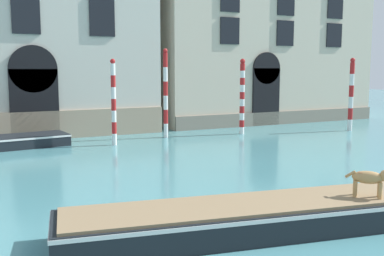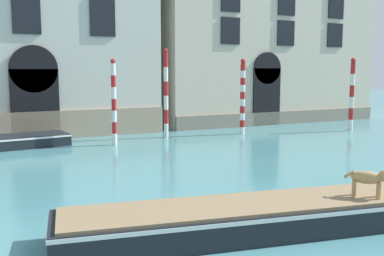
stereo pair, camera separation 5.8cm
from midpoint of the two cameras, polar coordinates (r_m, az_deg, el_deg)
name	(u,v)px [view 2 (the right image)]	position (r m, az deg, el deg)	size (l,w,h in m)	color
palazzo_right	(258,19)	(30.87, 8.43, 13.58)	(14.59, 6.13, 13.45)	beige
boat_foreground	(267,215)	(9.72, 9.67, -10.85)	(8.93, 3.17, 0.65)	black
dog_on_deck	(370,178)	(10.40, 21.84, -5.94)	(0.74, 0.74, 0.64)	tan
boat_moored_near_palazzo	(4,142)	(20.92, -22.71, -1.67)	(5.56, 2.43, 0.51)	black
mooring_pole_0	(166,93)	(22.26, -3.25, 4.45)	(0.23, 0.23, 4.39)	white
mooring_pole_1	(352,94)	(26.20, 19.69, 4.06)	(0.26, 0.26, 4.00)	white
mooring_pole_3	(114,102)	(20.28, -9.81, 3.28)	(0.22, 0.22, 3.84)	white
mooring_pole_4	(243,96)	(23.60, 6.51, 4.02)	(0.27, 0.27, 3.93)	white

